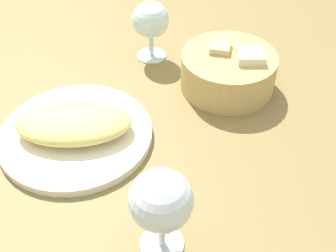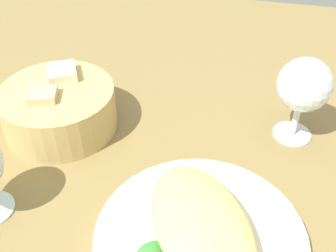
{
  "view_description": "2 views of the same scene",
  "coord_description": "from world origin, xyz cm",
  "px_view_note": "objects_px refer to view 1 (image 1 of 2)",
  "views": [
    {
      "loc": [
        34.61,
        -48.65,
        50.19
      ],
      "look_at": [
        11.5,
        -6.26,
        5.71
      ],
      "focal_mm": 46.18,
      "sensor_mm": 36.0,
      "label": 1
    },
    {
      "loc": [
        -31.91,
        -13.09,
        41.9
      ],
      "look_at": [
        11.33,
        -3.33,
        4.58
      ],
      "focal_mm": 43.37,
      "sensor_mm": 36.0,
      "label": 2
    }
  ],
  "objects_px": {
    "bread_basket": "(229,71)",
    "wine_glass_near": "(161,203)",
    "wine_glass_far": "(151,22)",
    "plate": "(76,134)"
  },
  "relations": [
    {
      "from": "plate",
      "to": "wine_glass_near",
      "type": "relative_size",
      "value": 1.89
    },
    {
      "from": "bread_basket",
      "to": "wine_glass_near",
      "type": "bearing_deg",
      "value": -80.71
    },
    {
      "from": "bread_basket",
      "to": "wine_glass_far",
      "type": "xyz_separation_m",
      "value": [
        -0.18,
        0.02,
        0.04
      ]
    },
    {
      "from": "bread_basket",
      "to": "wine_glass_far",
      "type": "bearing_deg",
      "value": 173.45
    },
    {
      "from": "wine_glass_far",
      "to": "wine_glass_near",
      "type": "bearing_deg",
      "value": -58.06
    },
    {
      "from": "wine_glass_near",
      "to": "wine_glass_far",
      "type": "bearing_deg",
      "value": 121.94
    },
    {
      "from": "plate",
      "to": "wine_glass_near",
      "type": "xyz_separation_m",
      "value": [
        0.22,
        -0.11,
        0.08
      ]
    },
    {
      "from": "wine_glass_near",
      "to": "wine_glass_far",
      "type": "distance_m",
      "value": 0.45
    },
    {
      "from": "wine_glass_far",
      "to": "plate",
      "type": "bearing_deg",
      "value": -87.33
    },
    {
      "from": "bread_basket",
      "to": "wine_glass_near",
      "type": "xyz_separation_m",
      "value": [
        0.06,
        -0.36,
        0.05
      ]
    }
  ]
}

